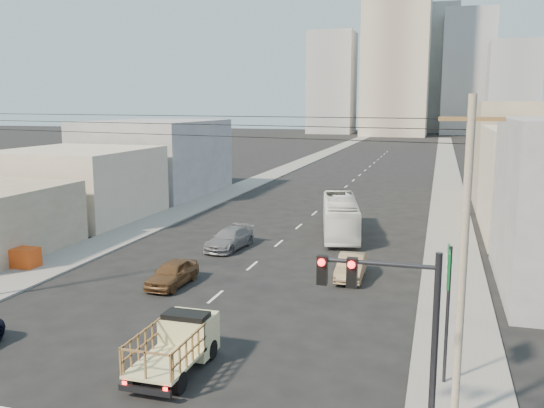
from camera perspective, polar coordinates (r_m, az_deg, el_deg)
The scene contains 22 objects.
ground at distance 23.26m, azimuth -13.24°, elevation -15.10°, with size 420.00×420.00×0.00m, color black.
sidewalk_left at distance 91.55m, azimuth 2.05°, elevation 3.75°, with size 3.50×180.00×0.12m, color slate.
sidewalk_right at distance 88.76m, azimuth 16.93°, elevation 3.14°, with size 3.50×180.00×0.12m, color slate.
lane_dashes at distance 72.68m, azimuth 7.72°, elevation 2.05°, with size 0.15×104.00×0.01m.
flatbed_pickup at distance 22.03m, azimuth -9.43°, elevation -13.31°, with size 1.95×4.41×1.90m.
city_bus at distance 43.56m, azimuth 6.77°, elevation -1.19°, with size 2.42×10.34×2.88m, color white.
sedan_brown at distance 31.84m, azimuth -9.85°, elevation -6.78°, with size 1.62×4.02×1.37m, color brown.
sedan_tan at distance 32.97m, azimuth 7.83°, elevation -6.17°, with size 1.43×4.09×1.35m, color #907454.
sedan_grey at distance 39.31m, azimuth -4.24°, elevation -3.47°, with size 1.93×4.75×1.38m, color slate.
traffic_signal at distance 15.79m, azimuth 12.10°, elevation -11.25°, with size 3.23×0.35×6.00m.
green_sign at distance 20.62m, azimuth 17.04°, elevation -7.41°, with size 0.18×1.60×5.00m.
utility_pole at distance 17.83m, azimuth 18.42°, elevation -5.35°, with size 1.80×0.24×10.00m.
overhead_wires at distance 22.46m, azimuth -12.25°, elevation 7.73°, with size 23.01×5.02×0.72m.
crate_stack at distance 37.63m, azimuth -23.46°, elevation -4.87°, with size 1.80×1.20×1.14m.
bldg_right_far at distance 63.10m, azimuth 24.84°, elevation 4.63°, with size 12.00×16.00×10.00m, color gray.
bldg_left_mid at distance 52.07m, azimuth -18.64°, elevation 1.90°, with size 11.00×12.00×6.00m, color #B7AA94.
bldg_left_far at distance 64.96m, azimuth -11.48°, elevation 4.58°, with size 12.00×16.00×8.00m, color gray.
high_rise_tower at distance 189.90m, azimuth 12.26°, elevation 15.72°, with size 20.00×20.00×60.00m, color tan.
midrise_ne at distance 203.63m, azimuth 18.80°, elevation 12.19°, with size 16.00×16.00×40.00m, color #999CA1.
midrise_nw at distance 201.74m, azimuth 5.96°, elevation 11.82°, with size 15.00×15.00×34.00m, color #999CA1.
midrise_back at distance 218.63m, azimuth 15.46°, elevation 12.68°, with size 18.00×18.00×44.00m, color gray.
midrise_east at distance 184.30m, azimuth 22.73°, elevation 10.39°, with size 14.00×14.00×28.00m, color #999CA1.
Camera 1 is at (10.70, -18.23, 9.69)m, focal length 38.00 mm.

